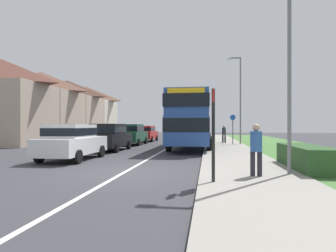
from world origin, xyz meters
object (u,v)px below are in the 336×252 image
Objects in this scene: parked_car_white at (72,140)px; street_lamp_mid at (239,95)px; pedestrian_at_stop at (256,147)px; double_decker_bus at (192,118)px; parked_car_dark_green at (132,134)px; parked_car_black at (109,136)px; cycle_route_sign at (233,128)px; pedestrian_walking_away at (224,133)px; street_lamp_near at (286,45)px; bus_stop_sign at (213,128)px; parked_car_red at (146,133)px.

street_lamp_mid is at bearing 51.84° from parked_car_white.
parked_car_white reaches higher than pedestrian_at_stop.
double_decker_bus is 2.43× the size of parked_car_dark_green.
parked_car_white is at bearing -123.08° from double_decker_bus.
parked_car_white is 2.60× the size of pedestrian_at_stop.
parked_car_black is at bearing -144.92° from street_lamp_mid.
cycle_route_sign is 0.35× the size of street_lamp_mid.
street_lamp_near is (0.97, -16.41, 3.13)m from pedestrian_walking_away.
parked_car_white is 0.99× the size of parked_car_black.
parked_car_white is at bearing -126.86° from cycle_route_sign.
street_lamp_near is at bearing 34.93° from bus_stop_sign.
parked_car_white is 15.12m from pedestrian_walking_away.
parked_car_red is 21.84m from street_lamp_near.
double_decker_bus is 9.95m from parked_car_red.
bus_stop_sign reaches higher than pedestrian_at_stop.
parked_car_black is 1.68× the size of bus_stop_sign.
pedestrian_walking_away is at bearing 108.08° from cycle_route_sign.
parked_car_black is 11.98m from bus_stop_sign.
street_lamp_near is at bearing -58.46° from parked_car_dark_green.
parked_car_red is at bearing 121.87° from double_decker_bus.
parked_car_black is 11.06m from pedestrian_walking_away.
parked_car_black is 2.62× the size of pedestrian_walking_away.
parked_car_dark_green reaches higher than pedestrian_walking_away.
street_lamp_mid reaches higher than parked_car_red.
parked_car_dark_green is 5.50m from parked_car_red.
street_lamp_mid is at bearing 85.77° from pedestrian_at_stop.
double_decker_bus is at bearing -58.13° from parked_car_red.
street_lamp_mid is at bearing 89.42° from street_lamp_near.
parked_car_dark_green is 2.68× the size of pedestrian_walking_away.
pedestrian_at_stop is 1.00× the size of pedestrian_walking_away.
street_lamp_mid is (0.52, 0.15, 2.73)m from cycle_route_sign.
parked_car_red is (-0.04, 16.31, -0.03)m from parked_car_white.
cycle_route_sign is at bearing -31.68° from parked_car_red.
parked_car_dark_green is 1.00× the size of parked_car_red.
pedestrian_at_stop is (7.72, -9.07, 0.03)m from parked_car_black.
double_decker_bus is 5.39m from street_lamp_mid.
street_lamp_mid is (8.89, 0.48, 3.21)m from parked_car_dark_green.
parked_car_dark_green is 8.39m from cycle_route_sign.
parked_car_black reaches higher than parked_car_red.
pedestrian_at_stop is at bearing -27.34° from parked_car_white.
parked_car_red is 1.72× the size of bus_stop_sign.
street_lamp_near is (8.76, -19.75, 3.22)m from parked_car_red.
street_lamp_near reaches higher than parked_car_black.
street_lamp_mid is at bearing 16.32° from cycle_route_sign.
pedestrian_walking_away is (7.77, 2.17, 0.03)m from parked_car_dark_green.
bus_stop_sign is at bearing -73.02° from parked_car_red.
street_lamp_mid is at bearing -56.49° from pedestrian_walking_away.
pedestrian_at_stop is (7.76, -14.81, 0.03)m from parked_car_dark_green.
double_decker_bus is at bearing -134.81° from cycle_route_sign.
double_decker_bus is 5.79m from pedestrian_walking_away.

